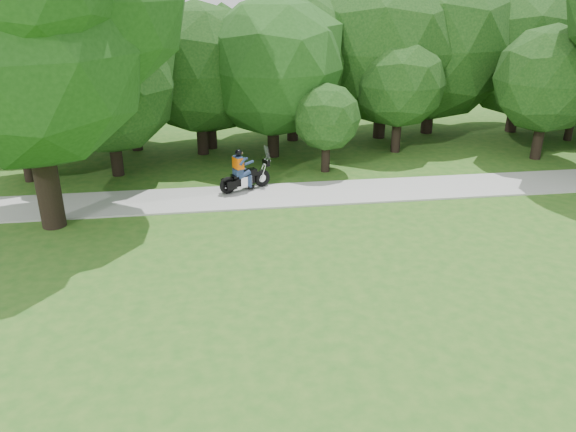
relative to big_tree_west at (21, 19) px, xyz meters
name	(u,v)px	position (x,y,z in m)	size (l,w,h in m)	color
ground	(495,320)	(10.54, -6.85, -5.76)	(100.00, 100.00, 0.00)	#275C1A
walkway	(384,190)	(10.54, 1.15, -5.73)	(60.00, 2.20, 0.06)	#A6A6A1
tree_line	(361,59)	(11.24, 7.61, -2.17)	(40.93, 11.35, 7.47)	black
big_tree_west	(21,19)	(0.00, 0.00, 0.00)	(8.64, 6.56, 9.96)	black
touring_motorcycle	(242,176)	(5.71, 1.69, -5.16)	(1.82, 1.16, 1.48)	black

